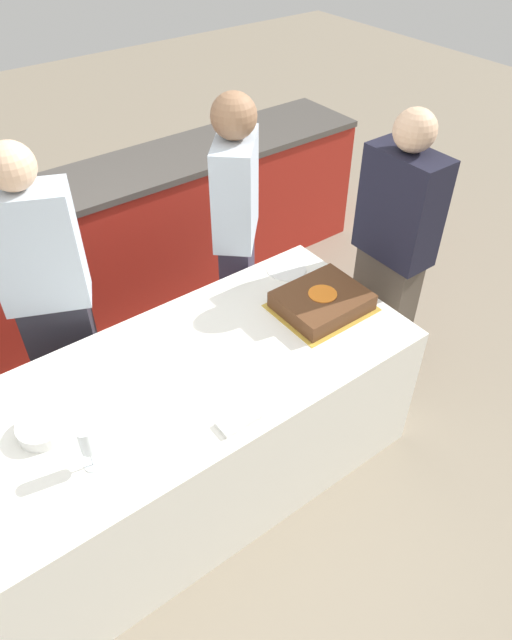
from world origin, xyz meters
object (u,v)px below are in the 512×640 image
object	(u,v)px
person_standing_back	(52,303)
wine_glass	(86,442)
plate_stack	(43,428)
person_cutting_cake	(237,233)
person_seated_right	(391,258)
cake	(322,301)

from	to	relation	value
person_standing_back	wine_glass	bearing A→B (deg)	100.56
plate_stack	person_cutting_cake	size ratio (longest dim) A/B	0.12
person_cutting_cake	person_seated_right	bearing A→B (deg)	78.32
person_cutting_cake	wine_glass	bearing A→B (deg)	-12.92
plate_stack	wine_glass	bearing A→B (deg)	-70.36
person_cutting_cake	person_standing_back	world-z (taller)	person_standing_back
wine_glass	person_standing_back	xyz separation A→B (m)	(0.21, 0.87, -0.05)
person_seated_right	wine_glass	bearing A→B (deg)	-83.49
wine_glass	person_standing_back	size ratio (longest dim) A/B	0.12
person_seated_right	person_standing_back	size ratio (longest dim) A/B	0.99
cake	person_cutting_cake	xyz separation A→B (m)	(0.00, 0.70, 0.03)
person_cutting_cake	person_standing_back	xyz separation A→B (m)	(-1.04, -0.00, 0.01)
person_seated_right	person_standing_back	xyz separation A→B (m)	(-1.54, 0.67, 0.01)
wine_glass	person_cutting_cake	bearing A→B (deg)	34.90
person_cutting_cake	person_standing_back	bearing A→B (deg)	-47.81
cake	person_standing_back	size ratio (longest dim) A/B	0.27
plate_stack	person_standing_back	distance (m)	0.69
wine_glass	person_seated_right	size ratio (longest dim) A/B	0.12
cake	plate_stack	world-z (taller)	cake
cake	wine_glass	world-z (taller)	wine_glass
cake	person_standing_back	distance (m)	1.26
plate_stack	person_cutting_cake	xyz separation A→B (m)	(1.34, 0.63, 0.04)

